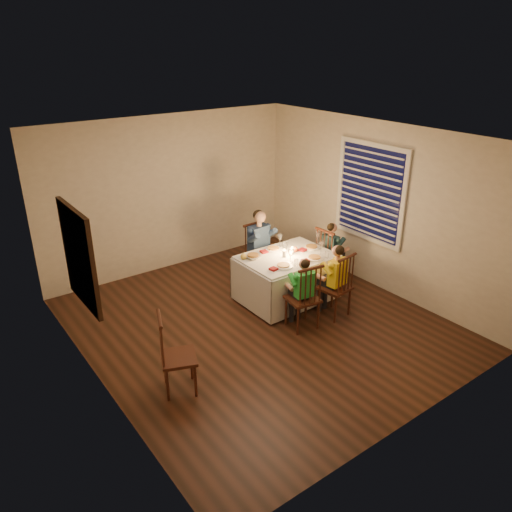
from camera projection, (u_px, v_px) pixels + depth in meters
ground at (259, 324)px, 7.01m from camera, size 5.00×5.00×0.00m
wall_left at (88, 285)px, 5.27m from camera, size 0.02×5.00×2.60m
wall_right at (375, 206)px, 7.71m from camera, size 0.02×5.00×2.60m
wall_back at (170, 194)px, 8.33m from camera, size 4.50×0.02×2.60m
ceiling at (259, 137)px, 5.97m from camera, size 5.00×5.00×0.00m
dining_table at (287, 269)px, 7.49m from camera, size 1.39×1.01×0.69m
chair_adult at (260, 281)px, 8.24m from camera, size 0.42×0.40×0.98m
chair_near_left at (301, 326)px, 6.95m from camera, size 0.46×0.44×0.98m
chair_near_right at (333, 314)px, 7.25m from camera, size 0.45×0.44×0.98m
chair_end at (329, 283)px, 8.16m from camera, size 0.41×0.43×0.98m
chair_extra at (181, 389)px, 5.72m from camera, size 0.51×0.52×0.98m
adult at (260, 281)px, 8.24m from camera, size 0.46×0.43×1.22m
child_green at (301, 326)px, 6.95m from camera, size 0.38×0.35×1.03m
child_yellow at (333, 314)px, 7.25m from camera, size 0.41×0.38×1.09m
child_teal at (329, 283)px, 8.16m from camera, size 0.34×0.37×1.05m
setting_adult at (273, 249)px, 7.61m from camera, size 0.26×0.26×0.02m
setting_green at (283, 266)px, 7.05m from camera, size 0.26×0.26×0.02m
setting_yellow at (314, 258)px, 7.31m from camera, size 0.26×0.26×0.02m
setting_teal at (311, 247)px, 7.68m from camera, size 0.26×0.26×0.02m
candle_left at (284, 254)px, 7.35m from camera, size 0.06×0.06×0.10m
candle_right at (292, 251)px, 7.43m from camera, size 0.06×0.06×0.10m
squash at (244, 256)px, 7.27m from camera, size 0.09×0.09×0.09m
orange_fruit at (295, 249)px, 7.53m from camera, size 0.08×0.08×0.08m
serving_bowl at (253, 257)px, 7.30m from camera, size 0.22×0.22×0.05m
wall_mirror at (79, 257)px, 5.43m from camera, size 0.06×0.95×1.15m
window_blinds at (370, 193)px, 7.68m from camera, size 0.07×1.34×1.54m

